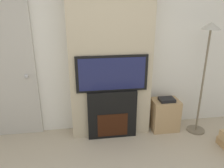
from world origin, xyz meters
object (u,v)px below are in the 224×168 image
at_px(television, 112,74).
at_px(floor_lamp, 207,55).
at_px(media_stand, 165,114).
at_px(fireplace, 112,114).

bearing_deg(television, floor_lamp, -2.37).
distance_m(floor_lamp, media_stand, 1.12).
distance_m(fireplace, television, 0.65).
xyz_separation_m(floor_lamp, media_stand, (-0.50, 0.14, -1.00)).
bearing_deg(fireplace, media_stand, 5.27).
height_order(fireplace, floor_lamp, floor_lamp).
height_order(fireplace, television, television).
distance_m(fireplace, media_stand, 0.89).
bearing_deg(floor_lamp, media_stand, 164.34).
xyz_separation_m(fireplace, floor_lamp, (1.39, -0.06, 0.88)).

